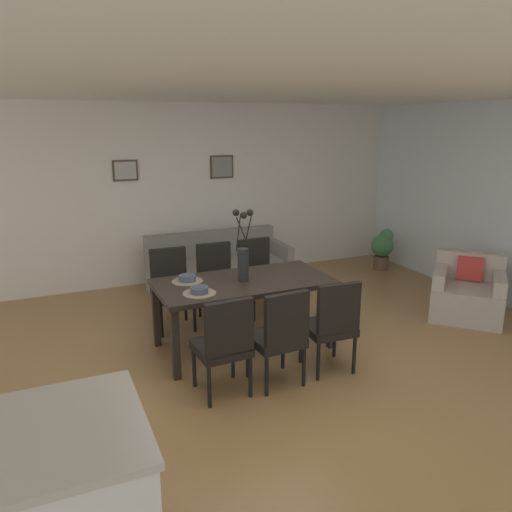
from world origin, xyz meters
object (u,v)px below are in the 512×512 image
Objects in this scene: dining_chair_far_right at (217,278)px; bowl_near_right at (187,278)px; bowl_near_left at (199,289)px; potted_plant at (383,247)px; dining_chair_mid_left at (332,322)px; armchair at (467,294)px; centerpiece_vase at (243,254)px; dining_table at (244,288)px; framed_picture_left at (125,170)px; dining_chair_far_left at (280,333)px; dining_chair_mid_right at (258,272)px; framed_picture_center at (222,167)px; sofa at (218,271)px; dining_chair_near_right at (171,285)px; dining_chair_near_left at (225,342)px.

dining_chair_far_right reaches higher than bowl_near_right.
bowl_near_left and bowl_near_right have the same top height.
bowl_near_left is 4.20m from potted_plant.
armchair is (2.30, 0.55, -0.23)m from dining_chair_mid_left.
centerpiece_vase is 4.32× the size of bowl_near_left.
dining_table is 2.84m from framed_picture_left.
dining_chair_far_right is (0.03, 1.75, 0.00)m from dining_chair_far_left.
dining_chair_mid_right is 2.68× the size of framed_picture_left.
potted_plant is (3.69, 1.96, -0.41)m from bowl_near_left.
centerpiece_vase is 2.73m from framed_picture_center.
dining_table is 0.59m from bowl_near_right.
centerpiece_vase reaches higher than dining_chair_far_right.
centerpiece_vase reaches higher than bowl_near_right.
dining_chair_mid_right reaches higher than sofa.
dining_chair_mid_left is 5.41× the size of bowl_near_left.
dining_chair_mid_right is (0.55, 0.88, -0.15)m from dining_table.
dining_chair_near_right is 1.00× the size of dining_chair_far_right.
dining_chair_mid_right is at bearing 1.05° from dining_chair_far_right.
dining_table is at bearing -105.52° from framed_picture_center.
dining_chair_near_right reaches higher than armchair.
framed_picture_center is (1.25, 2.35, 0.89)m from bowl_near_right.
dining_chair_near_left and dining_chair_far_right have the same top height.
sofa is (-0.16, 2.73, -0.23)m from dining_chair_mid_left.
dining_table is 2.89m from armchair.
dining_chair_mid_right is (0.54, 0.01, 0.00)m from dining_chair_far_right.
dining_chair_near_right reaches higher than potted_plant.
framed_picture_left is at bearing 127.03° from dining_chair_mid_right.
centerpiece_vase is 2.04× the size of framed_picture_center.
dining_chair_near_left is 1.00× the size of dining_chair_mid_left.
framed_picture_center reaches higher than bowl_near_right.
bowl_near_right is 0.25× the size of potted_plant.
dining_chair_mid_left reaches higher than dining_table.
dining_chair_mid_right is at bearing 31.69° from bowl_near_right.
bowl_near_left reaches higher than sofa.
framed_picture_center is at bearing 65.64° from bowl_near_left.
dining_chair_far_right is at bearing 72.61° from dining_chair_near_left.
dining_chair_mid_right is at bearing 57.98° from dining_chair_near_left.
bowl_near_right is at bearing -129.60° from dining_chair_far_right.
dining_chair_mid_right is 2.05m from framed_picture_center.
dining_table is at bearing -150.90° from potted_plant.
armchair is (2.46, -2.18, 0.01)m from sofa.
dining_chair_mid_left is at bearing -92.75° from framed_picture_center.
dining_chair_far_left is 2.68× the size of framed_picture_left.
dining_chair_far_right is at bearing -164.28° from potted_plant.
sofa is 1.90m from framed_picture_left.
centerpiece_vase reaches higher than dining_chair_near_right.
framed_picture_left is (-0.71, 2.56, 1.01)m from dining_table.
sofa is at bearing 47.71° from dining_chair_near_right.
armchair is (2.84, -1.17, -0.23)m from dining_chair_far_right.
dining_chair_near_right is at bearing -84.82° from framed_picture_left.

